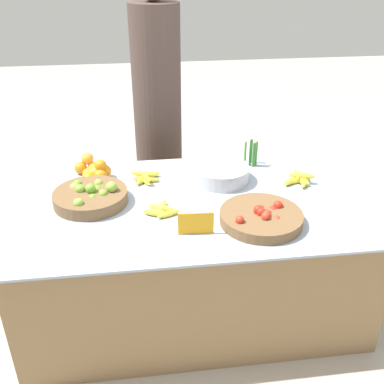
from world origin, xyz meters
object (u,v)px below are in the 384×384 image
Objects in this scene: tomato_basket at (261,217)px; price_sign at (196,224)px; vendor_person at (158,118)px; lime_bowl at (91,196)px; metal_bowl at (221,173)px.

price_sign reaches higher than tomato_basket.
lime_bowl is at bearing -114.14° from vendor_person.
vendor_person reaches higher than lime_bowl.
lime_bowl is 0.84m from tomato_basket.
tomato_basket is 1.26× the size of metal_bowl.
vendor_person is (-0.29, 0.71, 0.08)m from metal_bowl.
lime_bowl is 0.59m from price_sign.
metal_bowl is 0.18× the size of vendor_person.
tomato_basket is 0.45m from metal_bowl.
price_sign is (-0.31, -0.05, 0.02)m from tomato_basket.
lime_bowl is at bearing 147.32° from price_sign.
metal_bowl is (0.68, 0.15, 0.01)m from lime_bowl.
metal_bowl is 0.78m from vendor_person.
lime_bowl is 0.96× the size of tomato_basket.
price_sign is at bearing -35.64° from lime_bowl.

